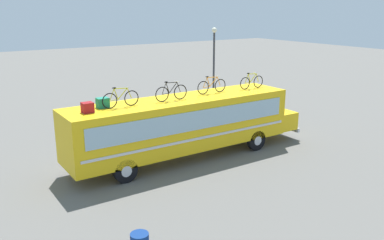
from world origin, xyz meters
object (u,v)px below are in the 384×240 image
Objects in this scene: rooftop_bicycle_2 at (171,92)px; rooftop_bicycle_4 at (252,82)px; luggage_bag_1 at (87,108)px; rooftop_bicycle_3 at (212,86)px; rooftop_bicycle_1 at (121,99)px; street_lamp at (214,61)px; luggage_bag_2 at (103,103)px; bus at (186,123)px.

rooftop_bicycle_2 is 5.21m from rooftop_bicycle_4.
rooftop_bicycle_3 is (6.78, 0.34, 0.16)m from luggage_bag_1.
rooftop_bicycle_2 reaches higher than rooftop_bicycle_1.
rooftop_bicycle_1 is at bearing -146.71° from street_lamp.
luggage_bag_1 is at bearing -151.63° from luggage_bag_2.
rooftop_bicycle_3 is (5.20, 0.23, -0.01)m from rooftop_bicycle_1.
rooftop_bicycle_2 is at bearing -138.19° from street_lamp.
rooftop_bicycle_1 is (-3.47, -0.02, 1.68)m from bus.
rooftop_bicycle_4 is (5.21, 0.15, -0.03)m from rooftop_bicycle_2.
luggage_bag_2 is (-4.18, 0.34, 1.51)m from bus.
rooftop_bicycle_4 is (4.31, 0.03, 1.66)m from bus.
rooftop_bicycle_1 is at bearing -179.68° from rooftop_bicycle_4.
street_lamp reaches higher than bus.
rooftop_bicycle_3 is at bearing 7.19° from rooftop_bicycle_2.
rooftop_bicycle_2 is (2.56, -0.10, 0.01)m from rooftop_bicycle_1.
luggage_bag_2 is at bearing 153.58° from rooftop_bicycle_1.
rooftop_bicycle_1 is at bearing -177.49° from rooftop_bicycle_3.
luggage_bag_1 is at bearing -177.10° from rooftop_bicycle_3.
rooftop_bicycle_4 is at bearing 1.62° from rooftop_bicycle_2.
street_lamp is (4.89, 6.40, 0.28)m from rooftop_bicycle_3.
luggage_bag_1 is 0.26× the size of rooftop_bicycle_3.
rooftop_bicycle_3 is (5.91, -0.12, 0.16)m from luggage_bag_2.
luggage_bag_2 is 0.29× the size of rooftop_bicycle_3.
rooftop_bicycle_1 reaches higher than luggage_bag_1.
bus is 2.17× the size of street_lamp.
luggage_bag_1 is 9.36m from rooftop_bicycle_4.
bus is 28.55× the size of luggage_bag_1.
luggage_bag_2 reaches higher than luggage_bag_1.
rooftop_bicycle_3 reaches higher than luggage_bag_1.
rooftop_bicycle_2 reaches higher than bus.
luggage_bag_1 is (-5.05, -0.13, 1.51)m from bus.
luggage_bag_1 is at bearing -179.85° from rooftop_bicycle_2.
bus is at bearing -179.64° from rooftop_bicycle_4.
rooftop_bicycle_4 is 0.27× the size of street_lamp.
luggage_bag_2 reaches higher than bus.
street_lamp is at bearing 44.96° from bus.
bus is 3.85m from rooftop_bicycle_1.
rooftop_bicycle_4 is 6.99m from street_lamp.
luggage_bag_2 is at bearing 178.79° from rooftop_bicycle_3.
luggage_bag_2 is at bearing 28.37° from luggage_bag_1.
rooftop_bicycle_1 reaches higher than bus.
rooftop_bicycle_3 is 2.58m from rooftop_bicycle_4.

